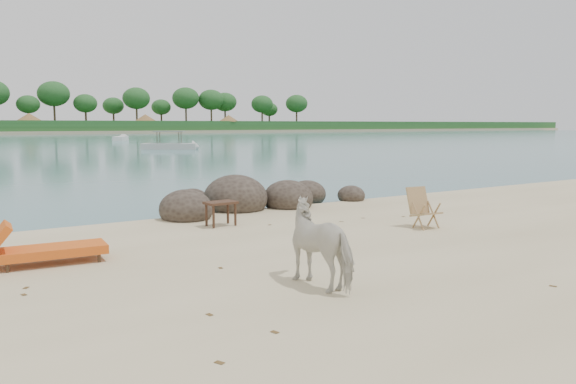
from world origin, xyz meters
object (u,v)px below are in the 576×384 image
(deck_chair, at_px, (426,209))
(cow, at_px, (324,245))
(side_table, at_px, (221,215))
(boulders, at_px, (250,200))
(lounge_chair, at_px, (52,246))

(deck_chair, bearing_deg, cow, -146.20)
(side_table, xyz_separation_m, deck_chair, (3.63, -2.62, 0.17))
(boulders, height_order, lounge_chair, boulders)
(side_table, bearing_deg, cow, -102.55)
(cow, relative_size, deck_chair, 1.61)
(side_table, xyz_separation_m, lounge_chair, (-3.77, -1.54, 0.04))
(boulders, distance_m, deck_chair, 4.98)
(side_table, relative_size, deck_chair, 0.77)
(side_table, relative_size, lounge_chair, 0.33)
(boulders, relative_size, side_table, 9.53)
(boulders, height_order, cow, cow)
(side_table, distance_m, deck_chair, 4.48)
(boulders, bearing_deg, lounge_chair, -147.64)
(cow, bearing_deg, side_table, -105.61)
(cow, relative_size, side_table, 2.08)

